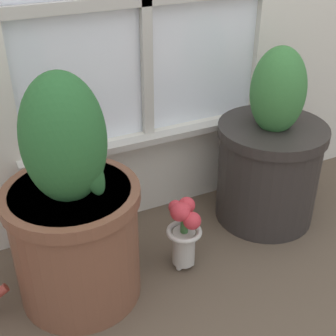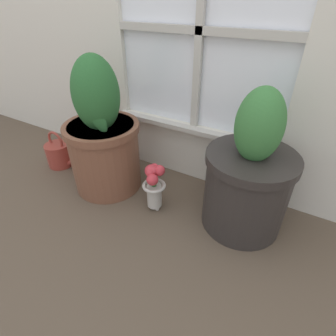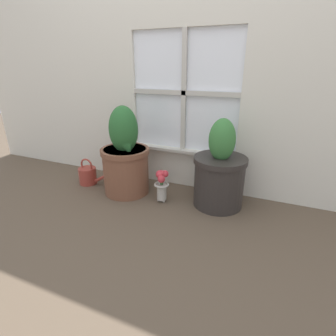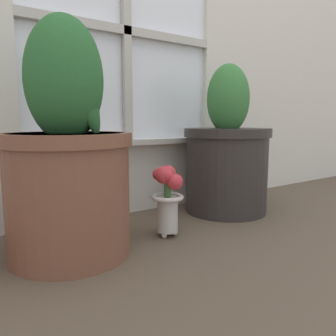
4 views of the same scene
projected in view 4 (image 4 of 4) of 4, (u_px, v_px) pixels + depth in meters
The scene contains 4 objects.
ground_plane at pixel (203, 247), 1.09m from camera, with size 10.00×10.00×0.00m, color brown.
potted_plant_left at pixel (68, 162), 0.99m from camera, with size 0.39×0.39×0.72m.
potted_plant_right at pixel (227, 155), 1.49m from camera, with size 0.39×0.39×0.67m.
flower_vase at pixel (167, 194), 1.17m from camera, with size 0.12×0.12×0.26m.
Camera 4 is at (-0.69, -0.79, 0.41)m, focal length 35.00 mm.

